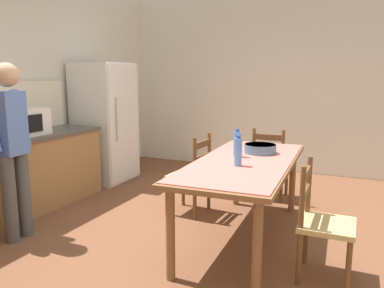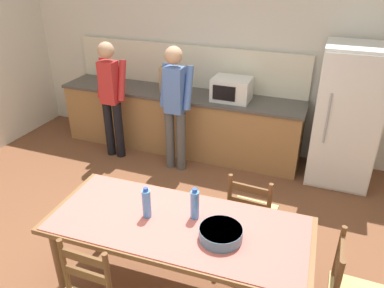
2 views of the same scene
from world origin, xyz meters
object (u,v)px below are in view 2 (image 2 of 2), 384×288
object	(u,v)px
paper_bag	(169,80)
person_at_sink	(111,95)
serving_bowl	(221,233)
bottle_off_centre	(195,204)
chair_side_far_right	(251,214)
dining_table	(178,231)
person_at_counter	(175,104)
bottle_near_centre	(147,203)
refrigerator	(347,117)
microwave	(232,89)

from	to	relation	value
paper_bag	person_at_sink	xyz separation A→B (m)	(-0.65, -0.49, -0.14)
serving_bowl	paper_bag	bearing A→B (deg)	121.25
bottle_off_centre	chair_side_far_right	distance (m)	0.85
dining_table	chair_side_far_right	bearing A→B (deg)	59.63
dining_table	person_at_counter	size ratio (longest dim) A/B	1.26
paper_bag	chair_side_far_right	world-z (taller)	paper_bag
bottle_off_centre	person_at_sink	bearing A→B (deg)	135.64
bottle_near_centre	serving_bowl	size ratio (longest dim) A/B	0.84
person_at_sink	paper_bag	bearing A→B (deg)	-52.98
refrigerator	paper_bag	distance (m)	2.37
dining_table	person_at_sink	size ratio (longest dim) A/B	1.28
bottle_near_centre	refrigerator	bearing A→B (deg)	59.85
dining_table	bottle_near_centre	xyz separation A→B (m)	(-0.26, -0.01, 0.21)
refrigerator	chair_side_far_right	distance (m)	1.94
paper_bag	bottle_off_centre	xyz separation A→B (m)	(1.28, -2.38, -0.16)
paper_bag	person_at_counter	xyz separation A→B (m)	(0.31, -0.51, -0.13)
microwave	dining_table	bearing A→B (deg)	-83.66
bottle_near_centre	microwave	bearing A→B (deg)	90.46
bottle_near_centre	person_at_counter	size ratio (longest dim) A/B	0.16
person_at_counter	refrigerator	bearing A→B (deg)	-76.36
serving_bowl	person_at_sink	distance (m)	3.00
microwave	chair_side_far_right	bearing A→B (deg)	-67.99
refrigerator	paper_bag	world-z (taller)	refrigerator
microwave	bottle_off_centre	size ratio (longest dim) A/B	1.85
bottle_near_centre	person_at_counter	xyz separation A→B (m)	(-0.61, 1.99, 0.03)
person_at_counter	microwave	bearing A→B (deg)	-48.90
refrigerator	bottle_off_centre	bearing A→B (deg)	-114.70
bottle_off_centre	dining_table	bearing A→B (deg)	-131.67
refrigerator	microwave	xyz separation A→B (m)	(-1.46, 0.02, 0.17)
person_at_sink	person_at_counter	world-z (taller)	person_at_counter
paper_bag	bottle_off_centre	distance (m)	2.70
paper_bag	serving_bowl	xyz separation A→B (m)	(1.54, -2.54, -0.24)
microwave	dining_table	world-z (taller)	microwave
chair_side_far_right	bottle_off_centre	bearing A→B (deg)	65.29
refrigerator	dining_table	world-z (taller)	refrigerator
refrigerator	paper_bag	bearing A→B (deg)	179.73
microwave	bottle_near_centre	bearing A→B (deg)	-89.54
bottle_off_centre	chair_side_far_right	xyz separation A→B (m)	(0.33, 0.63, -0.46)
bottle_near_centre	person_at_sink	bearing A→B (deg)	128.08
serving_bowl	person_at_counter	world-z (taller)	person_at_counter
microwave	person_at_counter	world-z (taller)	person_at_counter
microwave	person_at_sink	xyz separation A→B (m)	(-1.55, -0.50, -0.11)
refrigerator	person_at_sink	world-z (taller)	refrigerator
person_at_sink	person_at_counter	xyz separation A→B (m)	(0.96, -0.02, 0.01)
bottle_off_centre	chair_side_far_right	size ratio (longest dim) A/B	0.30
microwave	person_at_counter	size ratio (longest dim) A/B	0.30
person_at_sink	bottle_off_centre	bearing A→B (deg)	-134.36
chair_side_far_right	person_at_sink	distance (m)	2.63
person_at_sink	person_at_counter	size ratio (longest dim) A/B	0.98
bottle_near_centre	chair_side_far_right	world-z (taller)	bottle_near_centre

